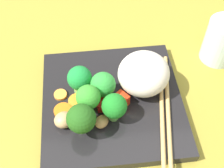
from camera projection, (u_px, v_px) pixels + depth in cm
name	position (u px, v px, depth cm)	size (l,w,h in cm)	color
ground_plane	(112.00, 108.00, 54.40)	(110.00, 110.00, 2.00)	olive
square_plate	(112.00, 102.00, 52.90)	(23.96, 23.96, 1.80)	black
rice_mound	(144.00, 74.00, 51.31)	(8.70, 9.01, 6.77)	white
broccoli_floret_0	(88.00, 98.00, 47.59)	(3.97, 3.97, 6.14)	#71AB54
broccoli_floret_1	(103.00, 85.00, 49.89)	(4.24, 4.24, 5.70)	#78BE5E
broccoli_floret_2	(80.00, 79.00, 50.78)	(4.19, 4.19, 5.62)	#82C15E
broccoli_floret_3	(81.00, 119.00, 45.29)	(4.56, 4.56, 6.24)	#74AA48
broccoli_floret_4	(114.00, 107.00, 47.47)	(4.08, 4.08, 5.56)	#65A747
carrot_slice_0	(77.00, 101.00, 51.72)	(3.12, 3.12, 0.42)	orange
carrot_slice_1	(63.00, 111.00, 50.34)	(3.06, 3.06, 0.64)	orange
carrot_slice_2	(60.00, 95.00, 52.47)	(2.24, 2.24, 0.49)	#F99936
carrot_slice_3	(87.00, 120.00, 49.22)	(2.10, 2.10, 0.72)	orange
pepper_chunk_0	(92.00, 87.00, 52.66)	(2.80, 2.22, 1.75)	red
pepper_chunk_1	(119.00, 101.00, 50.51)	(2.82, 2.24, 2.29)	red
pepper_chunk_2	(101.00, 104.00, 50.48)	(2.02, 1.61, 1.77)	red
chicken_piece_1	(102.00, 122.00, 48.59)	(2.56, 2.04, 1.47)	#B28547
chicken_piece_3	(64.00, 120.00, 48.36)	(3.13, 2.88, 2.23)	tan
chopstick_pair	(165.00, 107.00, 50.72)	(5.37, 22.82, 0.72)	tan
drinking_glass	(222.00, 41.00, 57.38)	(6.71, 6.71, 8.63)	silver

